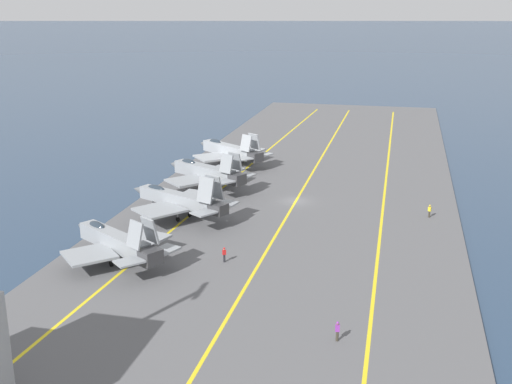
{
  "coord_description": "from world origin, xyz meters",
  "views": [
    {
      "loc": [
        -87.7,
        -14.62,
        28.09
      ],
      "look_at": [
        -5.01,
        4.77,
        2.9
      ],
      "focal_mm": 45.0,
      "sensor_mm": 36.0,
      "label": 1
    }
  ],
  "objects_px": {
    "parked_jet_nearest": "(116,241)",
    "parked_jet_fourth": "(229,150)",
    "parked_jet_third": "(206,172)",
    "crew_red_vest": "(224,254)",
    "crew_yellow_vest": "(430,210)",
    "parked_jet_second": "(179,199)",
    "crew_purple_vest": "(337,330)"
  },
  "relations": [
    {
      "from": "parked_jet_nearest",
      "to": "parked_jet_fourth",
      "type": "xyz_separation_m",
      "value": [
        45.84,
        -0.31,
        0.15
      ]
    },
    {
      "from": "crew_yellow_vest",
      "to": "parked_jet_nearest",
      "type": "bearing_deg",
      "value": 124.57
    },
    {
      "from": "parked_jet_fourth",
      "to": "crew_yellow_vest",
      "type": "distance_m",
      "value": 40.6
    },
    {
      "from": "parked_jet_third",
      "to": "parked_jet_fourth",
      "type": "bearing_deg",
      "value": 2.46
    },
    {
      "from": "crew_red_vest",
      "to": "crew_yellow_vest",
      "type": "height_order",
      "value": "crew_yellow_vest"
    },
    {
      "from": "parked_jet_third",
      "to": "crew_yellow_vest",
      "type": "relative_size",
      "value": 8.76
    },
    {
      "from": "parked_jet_third",
      "to": "crew_red_vest",
      "type": "height_order",
      "value": "parked_jet_third"
    },
    {
      "from": "crew_yellow_vest",
      "to": "parked_jet_third",
      "type": "bearing_deg",
      "value": 79.43
    },
    {
      "from": "parked_jet_second",
      "to": "parked_jet_fourth",
      "type": "distance_m",
      "value": 30.18
    },
    {
      "from": "parked_jet_nearest",
      "to": "crew_yellow_vest",
      "type": "height_order",
      "value": "parked_jet_nearest"
    },
    {
      "from": "parked_jet_third",
      "to": "parked_jet_nearest",
      "type": "bearing_deg",
      "value": 178.07
    },
    {
      "from": "parked_jet_nearest",
      "to": "parked_jet_second",
      "type": "relative_size",
      "value": 0.91
    },
    {
      "from": "parked_jet_nearest",
      "to": "crew_purple_vest",
      "type": "relative_size",
      "value": 8.23
    },
    {
      "from": "crew_yellow_vest",
      "to": "crew_red_vest",
      "type": "bearing_deg",
      "value": 133.13
    },
    {
      "from": "parked_jet_fourth",
      "to": "crew_purple_vest",
      "type": "distance_m",
      "value": 63.18
    },
    {
      "from": "parked_jet_second",
      "to": "crew_purple_vest",
      "type": "relative_size",
      "value": 9.05
    },
    {
      "from": "parked_jet_third",
      "to": "crew_red_vest",
      "type": "xyz_separation_m",
      "value": [
        -27.29,
        -10.71,
        -1.78
      ]
    },
    {
      "from": "parked_jet_fourth",
      "to": "crew_red_vest",
      "type": "distance_m",
      "value": 44.85
    },
    {
      "from": "parked_jet_third",
      "to": "parked_jet_fourth",
      "type": "height_order",
      "value": "parked_jet_third"
    },
    {
      "from": "crew_red_vest",
      "to": "crew_yellow_vest",
      "type": "bearing_deg",
      "value": -46.87
    },
    {
      "from": "parked_jet_nearest",
      "to": "parked_jet_second",
      "type": "xyz_separation_m",
      "value": [
        15.7,
        -1.72,
        0.25
      ]
    },
    {
      "from": "parked_jet_nearest",
      "to": "parked_jet_fourth",
      "type": "bearing_deg",
      "value": -0.39
    },
    {
      "from": "parked_jet_nearest",
      "to": "crew_purple_vest",
      "type": "xyz_separation_m",
      "value": [
        -11.94,
        -25.81,
        -1.36
      ]
    },
    {
      "from": "crew_red_vest",
      "to": "parked_jet_second",
      "type": "bearing_deg",
      "value": 37.13
    },
    {
      "from": "parked_jet_nearest",
      "to": "crew_yellow_vest",
      "type": "relative_size",
      "value": 8.47
    },
    {
      "from": "parked_jet_third",
      "to": "crew_yellow_vest",
      "type": "xyz_separation_m",
      "value": [
        -6.2,
        -33.23,
        -1.75
      ]
    },
    {
      "from": "parked_jet_fourth",
      "to": "parked_jet_nearest",
      "type": "bearing_deg",
      "value": 179.61
    },
    {
      "from": "crew_red_vest",
      "to": "crew_purple_vest",
      "type": "height_order",
      "value": "crew_purple_vest"
    },
    {
      "from": "parked_jet_third",
      "to": "crew_red_vest",
      "type": "distance_m",
      "value": 29.37
    },
    {
      "from": "crew_purple_vest",
      "to": "crew_yellow_vest",
      "type": "xyz_separation_m",
      "value": [
        35.53,
        -8.42,
        -0.03
      ]
    },
    {
      "from": "parked_jet_second",
      "to": "parked_jet_third",
      "type": "relative_size",
      "value": 1.06
    },
    {
      "from": "parked_jet_fourth",
      "to": "crew_red_vest",
      "type": "xyz_separation_m",
      "value": [
        -43.35,
        -11.4,
        -1.57
      ]
    }
  ]
}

